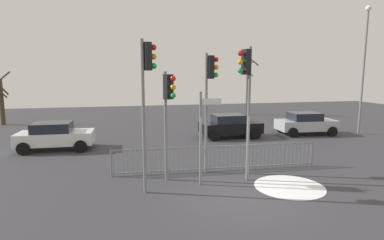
# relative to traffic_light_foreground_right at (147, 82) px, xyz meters

# --- Properties ---
(ground_plane) EXTENTS (60.00, 60.00, 0.00)m
(ground_plane) POSITION_rel_traffic_light_foreground_right_xyz_m (2.97, -1.04, -3.73)
(ground_plane) COLOR #38383D
(traffic_light_foreground_right) EXTENTS (0.54, 0.39, 5.11)m
(traffic_light_foreground_right) POSITION_rel_traffic_light_foreground_right_xyz_m (0.00, 0.00, 0.00)
(traffic_light_foreground_right) COLOR slate
(traffic_light_foreground_right) RESTS_ON ground
(traffic_light_mid_right) EXTENTS (0.57, 0.35, 4.81)m
(traffic_light_mid_right) POSITION_rel_traffic_light_foreground_right_xyz_m (2.60, 1.65, -0.21)
(traffic_light_mid_right) COLOR slate
(traffic_light_mid_right) RESTS_ON ground
(traffic_light_foreground_left) EXTENTS (0.56, 0.36, 4.97)m
(traffic_light_foreground_left) POSITION_rel_traffic_light_foreground_right_xyz_m (3.60, 0.33, -0.10)
(traffic_light_foreground_left) COLOR slate
(traffic_light_foreground_left) RESTS_ON ground
(traffic_light_rear_left) EXTENTS (0.44, 0.50, 4.09)m
(traffic_light_rear_left) POSITION_rel_traffic_light_foreground_right_xyz_m (0.84, 0.94, -0.73)
(traffic_light_rear_left) COLOR slate
(traffic_light_rear_left) RESTS_ON ground
(direction_sign_post) EXTENTS (0.79, 0.11, 3.39)m
(direction_sign_post) POSITION_rel_traffic_light_foreground_right_xyz_m (1.95, 0.27, -1.84)
(direction_sign_post) COLOR slate
(direction_sign_post) RESTS_ON ground
(pedestrian_guard_railing) EXTENTS (8.60, 0.50, 1.07)m
(pedestrian_guard_railing) POSITION_rel_traffic_light_foreground_right_xyz_m (2.97, 1.66, -3.17)
(pedestrian_guard_railing) COLOR slate
(pedestrian_guard_railing) RESTS_ON ground
(car_black_trailing) EXTENTS (3.81, 1.94, 1.47)m
(car_black_trailing) POSITION_rel_traffic_light_foreground_right_xyz_m (5.78, 8.02, -2.96)
(car_black_trailing) COLOR black
(car_black_trailing) RESTS_ON ground
(car_white_near) EXTENTS (3.84, 1.99, 1.47)m
(car_white_near) POSITION_rel_traffic_light_foreground_right_xyz_m (-4.34, 7.02, -2.96)
(car_white_near) COLOR silver
(car_white_near) RESTS_ON ground
(car_silver_far) EXTENTS (3.92, 2.16, 1.47)m
(car_silver_far) POSITION_rel_traffic_light_foreground_right_xyz_m (11.03, 7.85, -2.96)
(car_silver_far) COLOR #B2B5BA
(car_silver_far) RESTS_ON ground
(street_lamp) EXTENTS (0.36, 0.36, 8.28)m
(street_lamp) POSITION_rel_traffic_light_foreground_right_xyz_m (14.58, 7.19, 1.21)
(street_lamp) COLOR slate
(street_lamp) RESTS_ON ground
(bare_tree_left) EXTENTS (1.55, 1.54, 5.95)m
(bare_tree_left) POSITION_rel_traffic_light_foreground_right_xyz_m (11.13, 17.97, -0.85)
(bare_tree_left) COLOR #473828
(bare_tree_left) RESTS_ON ground
(bare_tree_centre) EXTENTS (1.29, 1.32, 4.21)m
(bare_tree_centre) POSITION_rel_traffic_light_foreground_right_xyz_m (-10.05, 16.63, -1.77)
(bare_tree_centre) COLOR #473828
(bare_tree_centre) RESTS_ON ground
(snow_patch_kerb) EXTENTS (2.48, 2.48, 0.01)m
(snow_patch_kerb) POSITION_rel_traffic_light_foreground_right_xyz_m (4.95, -0.64, -3.72)
(snow_patch_kerb) COLOR white
(snow_patch_kerb) RESTS_ON ground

